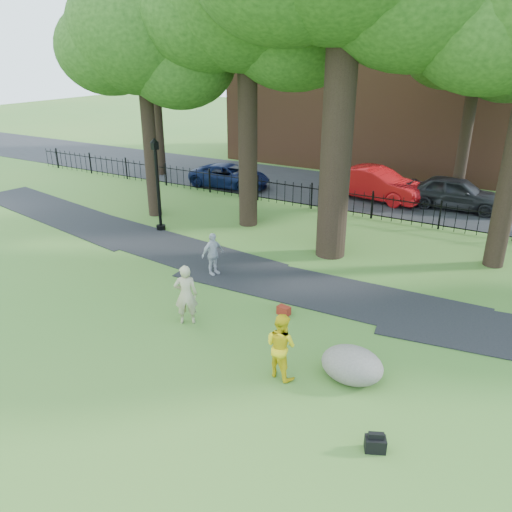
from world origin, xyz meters
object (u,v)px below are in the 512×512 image
Objects in this scene: woman at (186,295)px; red_sedan at (375,184)px; boulder at (352,363)px; lamppost at (158,186)px; man at (281,346)px.

woman is 14.95m from red_sedan.
red_sedan reaches higher than boulder.
lamppost reaches higher than boulder.
lamppost reaches higher than man.
boulder is at bearing -140.83° from man.
woman reaches higher than red_sedan.
woman is 0.36× the size of red_sedan.
lamppost is at bearing -21.92° from man.
lamppost is at bearing -79.34° from woman.
man is at bearing 131.17° from woman.
woman is 1.08× the size of man.
red_sedan is at bearing -127.32° from woman.
red_sedan is (0.78, 14.93, -0.07)m from woman.
boulder is 0.30× the size of red_sedan.
red_sedan is at bearing 105.50° from boulder.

